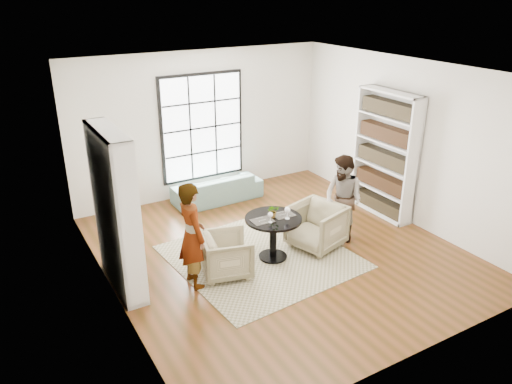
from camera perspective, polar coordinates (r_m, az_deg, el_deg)
ground at (r=8.52m, az=2.60°, el=-6.69°), size 6.00×6.00×0.00m
room_shell at (r=8.41m, az=0.76°, el=2.38°), size 6.00×6.01×6.00m
rug at (r=8.32m, az=0.57°, el=-7.40°), size 2.89×2.89×0.01m
pedestal_table at (r=8.05m, az=1.98°, el=-4.23°), size 0.92×0.92×0.73m
sofa at (r=10.36m, az=-4.44°, el=0.45°), size 1.85×0.76×0.54m
armchair_left at (r=7.72m, az=-3.37°, el=-7.18°), size 0.90×0.88×0.67m
armchair_right at (r=8.53m, az=6.90°, el=-3.90°), size 1.03×1.02×0.76m
person_left at (r=7.29m, az=-7.32°, el=-4.94°), size 0.40×0.60×1.63m
person_right at (r=8.69m, az=9.93°, el=-0.78°), size 0.69×0.83×1.53m
placemat_left at (r=7.85m, az=0.73°, el=-3.30°), size 0.35×0.27×0.01m
placemat_right at (r=8.06m, az=3.16°, el=-2.62°), size 0.35×0.27×0.01m
cutlery_left at (r=7.85m, az=0.73°, el=-3.25°), size 0.14×0.22×0.01m
cutlery_right at (r=8.06m, az=3.16°, el=-2.57°), size 0.14×0.22×0.01m
wine_glass_left at (r=7.75m, az=1.65°, el=-2.65°), size 0.08×0.08×0.18m
wine_glass_right at (r=7.87m, az=3.61°, el=-2.11°), size 0.09×0.09×0.20m
flower_centerpiece at (r=7.94m, az=1.96°, el=-2.18°), size 0.23×0.22×0.21m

